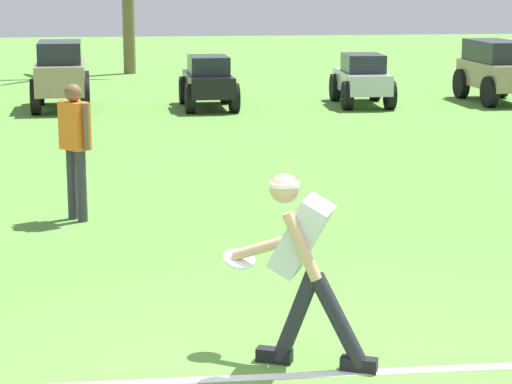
{
  "coord_description": "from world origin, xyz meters",
  "views": [
    {
      "loc": [
        -0.95,
        -6.01,
        2.75
      ],
      "look_at": [
        0.09,
        2.38,
        0.9
      ],
      "focal_mm": 70.0,
      "sensor_mm": 36.0,
      "label": 1
    }
  ],
  "objects_px": {
    "teammate_midfield": "(75,139)",
    "parked_car_slot_b": "(61,73)",
    "frisbee_in_flight": "(239,259)",
    "parked_car_slot_c": "(208,81)",
    "parked_car_slot_e": "(496,69)",
    "parked_car_slot_d": "(362,79)",
    "frisbee_thrower": "(303,259)"
  },
  "relations": [
    {
      "from": "frisbee_in_flight",
      "to": "parked_car_slot_d",
      "type": "distance_m",
      "value": 14.51
    },
    {
      "from": "frisbee_in_flight",
      "to": "teammate_midfield",
      "type": "xyz_separation_m",
      "value": [
        -1.41,
        4.2,
        0.25
      ]
    },
    {
      "from": "frisbee_in_flight",
      "to": "parked_car_slot_b",
      "type": "xyz_separation_m",
      "value": [
        -2.22,
        14.07,
        0.05
      ]
    },
    {
      "from": "frisbee_in_flight",
      "to": "parked_car_slot_c",
      "type": "height_order",
      "value": "parked_car_slot_c"
    },
    {
      "from": "teammate_midfield",
      "to": "parked_car_slot_b",
      "type": "bearing_deg",
      "value": 94.72
    },
    {
      "from": "parked_car_slot_b",
      "to": "parked_car_slot_c",
      "type": "relative_size",
      "value": 1.07
    },
    {
      "from": "parked_car_slot_d",
      "to": "parked_car_slot_b",
      "type": "bearing_deg",
      "value": 178.51
    },
    {
      "from": "frisbee_thrower",
      "to": "parked_car_slot_b",
      "type": "height_order",
      "value": "parked_car_slot_b"
    },
    {
      "from": "frisbee_thrower",
      "to": "parked_car_slot_b",
      "type": "distance_m",
      "value": 14.7
    },
    {
      "from": "frisbee_in_flight",
      "to": "parked_car_slot_d",
      "type": "xyz_separation_m",
      "value": [
        4.15,
        13.9,
        -0.13
      ]
    },
    {
      "from": "frisbee_in_flight",
      "to": "parked_car_slot_e",
      "type": "distance_m",
      "value": 15.8
    },
    {
      "from": "teammate_midfield",
      "to": "parked_car_slot_b",
      "type": "distance_m",
      "value": 9.9
    },
    {
      "from": "frisbee_thrower",
      "to": "parked_car_slot_b",
      "type": "xyz_separation_m",
      "value": [
        -2.63,
        14.46,
        -0.05
      ]
    },
    {
      "from": "frisbee_in_flight",
      "to": "parked_car_slot_e",
      "type": "xyz_separation_m",
      "value": [
        7.18,
        14.07,
        0.03
      ]
    },
    {
      "from": "parked_car_slot_b",
      "to": "parked_car_slot_c",
      "type": "height_order",
      "value": "parked_car_slot_b"
    },
    {
      "from": "frisbee_in_flight",
      "to": "teammate_midfield",
      "type": "bearing_deg",
      "value": 108.49
    },
    {
      "from": "teammate_midfield",
      "to": "parked_car_slot_c",
      "type": "distance_m",
      "value": 9.85
    },
    {
      "from": "frisbee_thrower",
      "to": "parked_car_slot_e",
      "type": "distance_m",
      "value": 15.97
    },
    {
      "from": "frisbee_thrower",
      "to": "frisbee_in_flight",
      "type": "bearing_deg",
      "value": 136.0
    },
    {
      "from": "frisbee_thrower",
      "to": "parked_car_slot_e",
      "type": "bearing_deg",
      "value": 64.9
    },
    {
      "from": "parked_car_slot_b",
      "to": "parked_car_slot_c",
      "type": "distance_m",
      "value": 3.07
    },
    {
      "from": "teammate_midfield",
      "to": "parked_car_slot_d",
      "type": "relative_size",
      "value": 0.7
    },
    {
      "from": "parked_car_slot_c",
      "to": "parked_car_slot_e",
      "type": "bearing_deg",
      "value": 2.5
    },
    {
      "from": "teammate_midfield",
      "to": "parked_car_slot_e",
      "type": "height_order",
      "value": "teammate_midfield"
    },
    {
      "from": "parked_car_slot_d",
      "to": "frisbee_thrower",
      "type": "bearing_deg",
      "value": -104.68
    },
    {
      "from": "parked_car_slot_e",
      "to": "parked_car_slot_d",
      "type": "bearing_deg",
      "value": -176.84
    },
    {
      "from": "parked_car_slot_d",
      "to": "teammate_midfield",
      "type": "bearing_deg",
      "value": -119.81
    },
    {
      "from": "frisbee_thrower",
      "to": "parked_car_slot_b",
      "type": "relative_size",
      "value": 0.59
    },
    {
      "from": "teammate_midfield",
      "to": "parked_car_slot_d",
      "type": "distance_m",
      "value": 11.18
    },
    {
      "from": "teammate_midfield",
      "to": "parked_car_slot_d",
      "type": "xyz_separation_m",
      "value": [
        5.56,
        9.7,
        -0.38
      ]
    },
    {
      "from": "parked_car_slot_b",
      "to": "parked_car_slot_d",
      "type": "xyz_separation_m",
      "value": [
        6.37,
        -0.17,
        -0.18
      ]
    },
    {
      "from": "teammate_midfield",
      "to": "frisbee_in_flight",
      "type": "bearing_deg",
      "value": -71.51
    }
  ]
}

